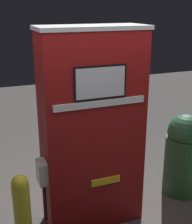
{
  "coord_description": "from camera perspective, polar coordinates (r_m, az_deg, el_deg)",
  "views": [
    {
      "loc": [
        -1.08,
        -2.65,
        2.36
      ],
      "look_at": [
        0.0,
        0.11,
        1.35
      ],
      "focal_mm": 50.0,
      "sensor_mm": 36.0,
      "label": 1
    }
  ],
  "objects": [
    {
      "name": "gas_pump",
      "position": [
        3.32,
        -0.72,
        -3.56
      ],
      "size": [
        1.17,
        0.47,
        2.19
      ],
      "color": "maroon",
      "rests_on": "ground_plane"
    },
    {
      "name": "safety_bollard",
      "position": [
        3.05,
        -13.17,
        -18.82
      ],
      "size": [
        0.15,
        0.15,
        0.98
      ],
      "color": "yellow",
      "rests_on": "ground_plane"
    },
    {
      "name": "trash_bin",
      "position": [
        4.22,
        15.69,
        -7.36
      ],
      "size": [
        0.48,
        0.48,
        1.08
      ],
      "color": "#1E4C2D",
      "rests_on": "ground_plane"
    }
  ]
}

